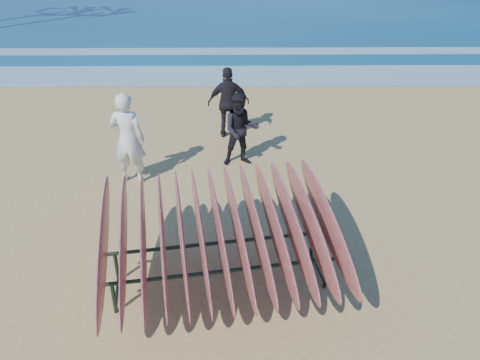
{
  "coord_description": "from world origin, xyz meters",
  "views": [
    {
      "loc": [
        -0.08,
        -5.92,
        4.66
      ],
      "look_at": [
        0.0,
        0.8,
        0.95
      ],
      "focal_mm": 35.0,
      "sensor_mm": 36.0,
      "label": 1
    }
  ],
  "objects_px": {
    "person_dark_b": "(229,103)",
    "person_dark_a": "(241,130)",
    "surfboard_rack": "(219,233)",
    "person_white": "(128,139)"
  },
  "relations": [
    {
      "from": "person_dark_b",
      "to": "person_dark_a",
      "type": "bearing_deg",
      "value": 95.31
    },
    {
      "from": "person_dark_b",
      "to": "person_white",
      "type": "bearing_deg",
      "value": 44.49
    },
    {
      "from": "person_white",
      "to": "person_dark_b",
      "type": "relative_size",
      "value": 1.09
    },
    {
      "from": "person_dark_b",
      "to": "surfboard_rack",
      "type": "bearing_deg",
      "value": 84.29
    },
    {
      "from": "surfboard_rack",
      "to": "person_white",
      "type": "distance_m",
      "value": 3.68
    },
    {
      "from": "person_white",
      "to": "person_dark_a",
      "type": "height_order",
      "value": "person_white"
    },
    {
      "from": "person_dark_a",
      "to": "person_dark_b",
      "type": "relative_size",
      "value": 0.93
    },
    {
      "from": "person_white",
      "to": "person_dark_a",
      "type": "xyz_separation_m",
      "value": [
        2.24,
        0.75,
        -0.14
      ]
    },
    {
      "from": "surfboard_rack",
      "to": "person_dark_a",
      "type": "height_order",
      "value": "person_dark_a"
    },
    {
      "from": "surfboard_rack",
      "to": "person_dark_b",
      "type": "distance_m",
      "value": 5.45
    }
  ]
}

